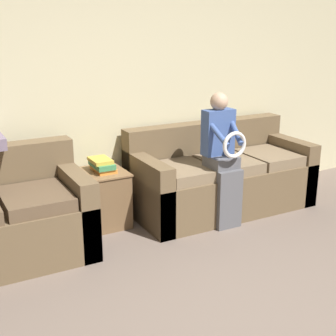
{
  "coord_description": "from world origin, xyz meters",
  "views": [
    {
      "loc": [
        -1.76,
        -1.58,
        1.91
      ],
      "look_at": [
        -0.01,
        1.65,
        0.77
      ],
      "focal_mm": 50.0,
      "sensor_mm": 36.0,
      "label": 1
    }
  ],
  "objects_px": {
    "side_shelf": "(104,197)",
    "book_stack": "(102,165)",
    "child_left_seated": "(223,154)",
    "couch_main": "(220,178)"
  },
  "relations": [
    {
      "from": "side_shelf",
      "to": "book_stack",
      "type": "xyz_separation_m",
      "value": [
        -0.0,
        0.0,
        0.33
      ]
    },
    {
      "from": "side_shelf",
      "to": "book_stack",
      "type": "distance_m",
      "value": 0.33
    },
    {
      "from": "child_left_seated",
      "to": "side_shelf",
      "type": "relative_size",
      "value": 2.34
    },
    {
      "from": "child_left_seated",
      "to": "side_shelf",
      "type": "bearing_deg",
      "value": 153.13
    },
    {
      "from": "child_left_seated",
      "to": "book_stack",
      "type": "distance_m",
      "value": 1.16
    },
    {
      "from": "book_stack",
      "to": "child_left_seated",
      "type": "bearing_deg",
      "value": -27.0
    },
    {
      "from": "couch_main",
      "to": "side_shelf",
      "type": "relative_size",
      "value": 3.48
    },
    {
      "from": "couch_main",
      "to": "side_shelf",
      "type": "height_order",
      "value": "couch_main"
    },
    {
      "from": "couch_main",
      "to": "book_stack",
      "type": "bearing_deg",
      "value": 171.82
    },
    {
      "from": "couch_main",
      "to": "book_stack",
      "type": "relative_size",
      "value": 6.13
    }
  ]
}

